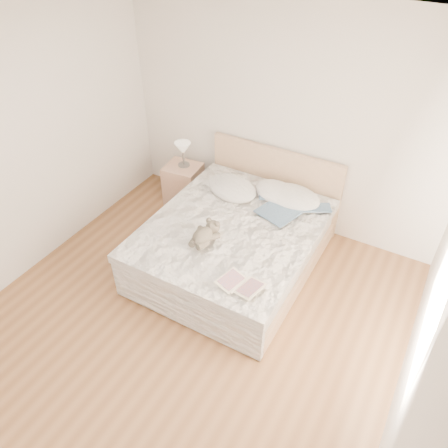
{
  "coord_description": "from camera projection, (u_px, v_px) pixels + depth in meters",
  "views": [
    {
      "loc": [
        1.72,
        -2.12,
        3.53
      ],
      "look_at": [
        -0.08,
        1.05,
        0.62
      ],
      "focal_mm": 35.0,
      "sensor_mm": 36.0,
      "label": 1
    }
  ],
  "objects": [
    {
      "name": "window",
      "position": [
        443.0,
        285.0,
        2.84
      ],
      "size": [
        0.02,
        1.3,
        1.1
      ],
      "primitive_type": "cube",
      "color": "white",
      "rests_on": "wall_right"
    },
    {
      "name": "wall_back",
      "position": [
        282.0,
        120.0,
        4.99
      ],
      "size": [
        4.0,
        0.02,
        2.7
      ],
      "primitive_type": "cube",
      "color": "silver",
      "rests_on": "ground"
    },
    {
      "name": "floor",
      "position": [
        179.0,
        333.0,
        4.31
      ],
      "size": [
        4.0,
        4.5,
        0.0
      ],
      "primitive_type": "cube",
      "color": "brown",
      "rests_on": "ground"
    },
    {
      "name": "wall_right",
      "position": [
        433.0,
        328.0,
        2.69
      ],
      "size": [
        0.02,
        4.5,
        2.7
      ],
      "primitive_type": "cube",
      "color": "silver",
      "rests_on": "ground"
    },
    {
      "name": "teddy_bear",
      "position": [
        203.0,
        241.0,
        4.4
      ],
      "size": [
        0.25,
        0.34,
        0.18
      ],
      "primitive_type": null,
      "rotation": [
        0.0,
        0.0,
        -0.03
      ],
      "color": "brown",
      "rests_on": "bed"
    },
    {
      "name": "pillow_right",
      "position": [
        293.0,
        197.0,
        5.02
      ],
      "size": [
        0.69,
        0.51,
        0.2
      ],
      "primitive_type": "ellipsoid",
      "rotation": [
        0.0,
        0.0,
        -0.08
      ],
      "color": "white",
      "rests_on": "bed"
    },
    {
      "name": "photo_book",
      "position": [
        224.0,
        185.0,
        5.23
      ],
      "size": [
        0.37,
        0.27,
        0.03
      ],
      "primitive_type": "cube",
      "rotation": [
        0.0,
        0.0,
        -0.07
      ],
      "color": "white",
      "rests_on": "bed"
    },
    {
      "name": "pillow_middle",
      "position": [
        277.0,
        192.0,
        5.09
      ],
      "size": [
        0.67,
        0.55,
        0.17
      ],
      "primitive_type": "ellipsoid",
      "rotation": [
        0.0,
        0.0,
        -0.28
      ],
      "color": "white",
      "rests_on": "bed"
    },
    {
      "name": "blouse",
      "position": [
        284.0,
        208.0,
        4.87
      ],
      "size": [
        0.79,
        0.82,
        0.03
      ],
      "primitive_type": null,
      "rotation": [
        0.0,
        0.0,
        -0.3
      ],
      "color": "#37516C",
      "rests_on": "bed"
    },
    {
      "name": "ceiling",
      "position": [
        149.0,
        53.0,
        2.62
      ],
      "size": [
        4.0,
        4.5,
        0.0
      ],
      "primitive_type": "cube",
      "color": "silver",
      "rests_on": "ground"
    },
    {
      "name": "nightstand",
      "position": [
        184.0,
        184.0,
        5.88
      ],
      "size": [
        0.49,
        0.45,
        0.56
      ],
      "primitive_type": "cube",
      "rotation": [
        0.0,
        0.0,
        0.11
      ],
      "color": "tan",
      "rests_on": "floor"
    },
    {
      "name": "pillow_left",
      "position": [
        232.0,
        188.0,
        5.17
      ],
      "size": [
        0.78,
        0.65,
        0.2
      ],
      "primitive_type": "ellipsoid",
      "rotation": [
        0.0,
        0.0,
        -0.32
      ],
      "color": "silver",
      "rests_on": "bed"
    },
    {
      "name": "childrens_book",
      "position": [
        240.0,
        285.0,
        3.96
      ],
      "size": [
        0.45,
        0.35,
        0.03
      ],
      "primitive_type": "cube",
      "rotation": [
        0.0,
        0.0,
        -0.23
      ],
      "color": "#FDEFCC",
      "rests_on": "bed"
    },
    {
      "name": "table_lamp",
      "position": [
        183.0,
        149.0,
        5.58
      ],
      "size": [
        0.27,
        0.27,
        0.33
      ],
      "color": "#514C47",
      "rests_on": "nightstand"
    },
    {
      "name": "bed",
      "position": [
        236.0,
        241.0,
        4.92
      ],
      "size": [
        1.72,
        2.14,
        1.0
      ],
      "color": "tan",
      "rests_on": "floor"
    }
  ]
}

